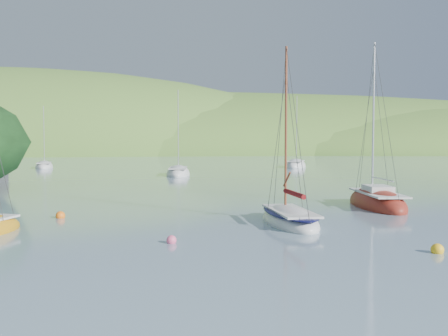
{
  "coord_description": "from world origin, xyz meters",
  "views": [
    {
      "loc": [
        -4.29,
        -17.8,
        4.06
      ],
      "look_at": [
        -1.82,
        8.0,
        2.67
      ],
      "focal_mm": 40.0,
      "sensor_mm": 36.0,
      "label": 1
    }
  ],
  "objects": [
    {
      "name": "ground",
      "position": [
        0.0,
        0.0,
        0.0
      ],
      "size": [
        700.0,
        700.0,
        0.0
      ],
      "primitive_type": "plane",
      "color": "slate",
      "rests_on": "ground"
    },
    {
      "name": "distant_sloop_a",
      "position": [
        -4.09,
        41.91,
        0.19
      ],
      "size": [
        3.08,
        7.93,
        11.16
      ],
      "rotation": [
        0.0,
        0.0,
        -0.04
      ],
      "color": "silver",
      "rests_on": "ground"
    },
    {
      "name": "distant_sloop_b",
      "position": [
        14.36,
        58.8,
        0.2
      ],
      "size": [
        5.68,
        9.05,
        12.18
      ],
      "rotation": [
        0.0,
        0.0,
        -0.34
      ],
      "color": "silver",
      "rests_on": "ground"
    },
    {
      "name": "daysailer_white",
      "position": [
        1.26,
        6.2,
        0.22
      ],
      "size": [
        2.65,
        6.28,
        9.45
      ],
      "rotation": [
        0.0,
        0.0,
        0.07
      ],
      "color": "silver",
      "rests_on": "ground"
    },
    {
      "name": "mooring_buoys",
      "position": [
        0.64,
        4.83,
        0.12
      ],
      "size": [
        25.22,
        10.28,
        0.49
      ],
      "color": "yellow",
      "rests_on": "ground"
    },
    {
      "name": "shoreline_hills",
      "position": [
        -9.66,
        172.42,
        0.0
      ],
      "size": [
        690.0,
        135.0,
        56.0
      ],
      "color": "#3E6A28",
      "rests_on": "ground"
    },
    {
      "name": "sloop_red",
      "position": [
        8.08,
        11.9,
        0.21
      ],
      "size": [
        3.09,
        7.7,
        11.17
      ],
      "rotation": [
        0.0,
        0.0,
        -0.07
      ],
      "color": "maroon",
      "rests_on": "ground"
    },
    {
      "name": "distant_sloop_c",
      "position": [
        -24.22,
        59.79,
        0.18
      ],
      "size": [
        3.88,
        7.53,
        10.24
      ],
      "rotation": [
        0.0,
        0.0,
        0.2
      ],
      "color": "silver",
      "rests_on": "ground"
    }
  ]
}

